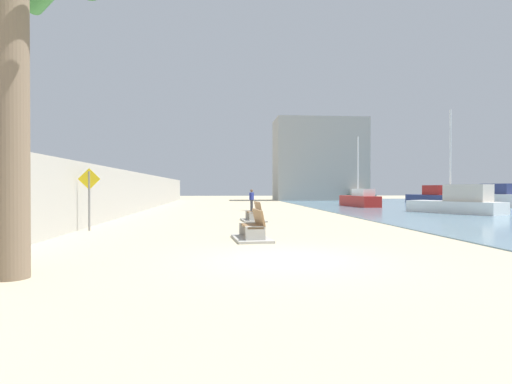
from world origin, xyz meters
The scene contains 14 objects.
ground_plane centered at (0.00, 18.00, 0.00)m, with size 120.00×120.00×0.00m, color #C6B793.
seawall centered at (-7.50, 18.00, 1.36)m, with size 0.80×64.00×2.72m, color #ADAAA3.
palm_tree centered at (-5.42, -1.57, 5.07)m, with size 3.53×3.53×7.23m.
bench_near centered at (-0.54, 3.75, 0.23)m, with size 1.28×2.19×0.98m.
bench_far centered at (0.14, 11.30, 0.23)m, with size 1.25×2.17×0.98m.
person_walking centered at (0.79, 21.29, 0.90)m, with size 0.37×0.43×1.57m.
boat_mid_bay centered at (13.73, 16.04, 0.73)m, with size 4.51×6.12×6.77m.
boat_far_right centered at (10.77, 26.39, 0.66)m, with size 1.93×5.91×6.21m.
boat_outer centered at (15.84, 43.24, 0.61)m, with size 4.18×6.61×7.72m.
boat_nearest centered at (22.90, 25.98, 0.79)m, with size 3.48×6.80×2.00m.
boat_far_left centered at (20.51, 32.37, 0.73)m, with size 2.64×6.44×1.90m.
boat_distant centered at (29.04, 37.09, 0.68)m, with size 5.55×6.80×1.77m.
pedestrian_sign centered at (-6.64, 7.14, 1.52)m, with size 0.85×0.08×2.44m.
harbor_building centered at (11.88, 46.00, 5.44)m, with size 12.00×6.00×10.88m, color #9E9E99.
Camera 1 is at (-1.60, -9.68, 1.67)m, focal length 29.46 mm.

